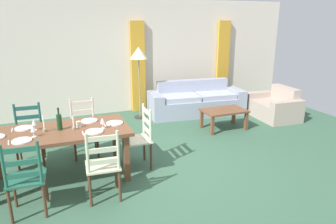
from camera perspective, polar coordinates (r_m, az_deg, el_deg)
ground_plane at (r=4.89m, az=-1.61°, el=-10.25°), size 9.60×9.60×0.02m
wall_far at (r=7.60m, az=-10.35°, el=9.98°), size 9.60×0.16×2.70m
curtain_panel_left at (r=7.63m, az=-5.61°, el=8.31°), size 0.35×0.08×2.20m
curtain_panel_right at (r=8.60m, az=10.14°, el=9.07°), size 0.35×0.08×2.20m
dining_table at (r=4.52m, az=-19.58°, el=-4.28°), size 1.90×0.96×0.75m
dining_chair_near_left at (r=3.92m, az=-24.98°, el=-11.16°), size 0.44×0.42×0.96m
dining_chair_near_right at (r=3.95m, az=-12.00°, el=-9.66°), size 0.45×0.43×0.96m
dining_chair_far_left at (r=5.32m, az=-24.41°, el=-3.84°), size 0.44×0.42×0.96m
dining_chair_far_right at (r=5.33m, az=-15.36°, el=-2.85°), size 0.43×0.41×0.96m
dining_chair_head_east at (r=4.74m, az=-5.25°, el=-4.77°), size 0.40×0.42×0.96m
dinner_plate_near_left at (r=4.27m, az=-25.58°, el=-4.84°), size 0.24×0.24×0.02m
fork_near_left at (r=4.29m, az=-27.57°, el=-5.11°), size 0.03×0.17×0.01m
dinner_plate_near_right at (r=4.28m, az=-13.54°, el=-3.55°), size 0.24×0.24×0.02m
fork_near_right at (r=4.27m, az=-15.53°, el=-3.85°), size 0.02×0.17×0.01m
dinner_plate_far_left at (r=4.74m, az=-25.26°, el=-2.73°), size 0.24×0.24×0.02m
fork_far_left at (r=4.76m, az=-27.04°, el=-2.98°), size 0.02×0.17×0.01m
dinner_plate_far_right at (r=4.75m, az=-14.43°, el=-1.58°), size 0.24×0.24×0.02m
fork_far_right at (r=4.74m, az=-16.22°, el=-1.85°), size 0.02×0.17×0.01m
dinner_plate_head_east at (r=4.57m, az=-9.91°, el=-2.05°), size 0.24×0.24×0.02m
fork_head_east at (r=4.54m, az=-11.76°, el=-2.33°), size 0.02×0.17×0.01m
wine_bottle at (r=4.47m, az=-19.58°, el=-1.71°), size 0.07×0.07×0.32m
wine_glass_near_left at (r=4.33m, az=-23.87°, el=-2.89°), size 0.06×0.06×0.16m
wine_glass_near_right at (r=4.37m, az=-12.14°, el=-1.63°), size 0.06×0.06×0.16m
wine_glass_far_left at (r=4.59m, az=-23.72°, el=-1.82°), size 0.06×0.06×0.16m
coffee_cup_primary at (r=4.51m, az=-16.29°, el=-2.25°), size 0.07×0.07×0.09m
candle_tall at (r=4.49m, az=-22.06°, el=-2.67°), size 0.05×0.05×0.22m
candle_short at (r=4.44m, az=-17.16°, el=-2.52°), size 0.05×0.05×0.19m
couch at (r=7.50m, az=5.16°, el=1.86°), size 2.35×1.02×0.80m
coffee_table at (r=6.49m, az=10.39°, el=-0.14°), size 0.90×0.56×0.42m
armchair_upholstered at (r=7.61m, az=19.40°, el=0.85°), size 0.86×1.20×0.72m
standing_lamp at (r=6.97m, az=-5.48°, el=10.09°), size 0.40×0.40×1.64m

